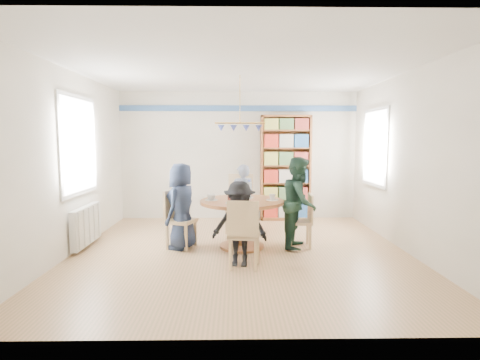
{
  "coord_description": "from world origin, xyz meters",
  "views": [
    {
      "loc": [
        -0.09,
        -5.5,
        1.67
      ],
      "look_at": [
        0.0,
        0.4,
        1.05
      ],
      "focal_mm": 28.0,
      "sensor_mm": 36.0,
      "label": 1
    }
  ],
  "objects_px": {
    "radiator": "(86,225)",
    "chair_right": "(304,218)",
    "person_left": "(182,206)",
    "person_right": "(299,202)",
    "chair_far": "(240,200)",
    "person_near": "(239,224)",
    "bookshelf": "(285,169)",
    "chair_near": "(244,231)",
    "dining_table": "(242,212)",
    "person_far": "(242,199)",
    "chair_left": "(177,216)"
  },
  "relations": [
    {
      "from": "chair_far",
      "to": "chair_near",
      "type": "bearing_deg",
      "value": -89.41
    },
    {
      "from": "person_right",
      "to": "person_far",
      "type": "distance_m",
      "value": 1.29
    },
    {
      "from": "radiator",
      "to": "dining_table",
      "type": "relative_size",
      "value": 0.77
    },
    {
      "from": "person_right",
      "to": "person_far",
      "type": "xyz_separation_m",
      "value": [
        -0.87,
        0.94,
        -0.09
      ]
    },
    {
      "from": "dining_table",
      "to": "chair_near",
      "type": "distance_m",
      "value": 1.0
    },
    {
      "from": "dining_table",
      "to": "chair_near",
      "type": "bearing_deg",
      "value": -89.75
    },
    {
      "from": "radiator",
      "to": "chair_far",
      "type": "distance_m",
      "value": 2.65
    },
    {
      "from": "bookshelf",
      "to": "chair_far",
      "type": "bearing_deg",
      "value": -134.07
    },
    {
      "from": "radiator",
      "to": "person_far",
      "type": "bearing_deg",
      "value": 19.85
    },
    {
      "from": "chair_far",
      "to": "person_far",
      "type": "bearing_deg",
      "value": -71.06
    },
    {
      "from": "chair_left",
      "to": "chair_near",
      "type": "relative_size",
      "value": 0.99
    },
    {
      "from": "chair_near",
      "to": "person_left",
      "type": "distance_m",
      "value": 1.36
    },
    {
      "from": "radiator",
      "to": "bookshelf",
      "type": "relative_size",
      "value": 0.46
    },
    {
      "from": "person_far",
      "to": "chair_right",
      "type": "bearing_deg",
      "value": 126.09
    },
    {
      "from": "person_right",
      "to": "bookshelf",
      "type": "bearing_deg",
      "value": 16.01
    },
    {
      "from": "chair_right",
      "to": "person_left",
      "type": "xyz_separation_m",
      "value": [
        -1.92,
        -0.07,
        0.2
      ]
    },
    {
      "from": "person_far",
      "to": "bookshelf",
      "type": "relative_size",
      "value": 0.57
    },
    {
      "from": "chair_right",
      "to": "chair_near",
      "type": "relative_size",
      "value": 0.91
    },
    {
      "from": "radiator",
      "to": "chair_right",
      "type": "height_order",
      "value": "chair_right"
    },
    {
      "from": "dining_table",
      "to": "chair_far",
      "type": "distance_m",
      "value": 1.08
    },
    {
      "from": "chair_left",
      "to": "bookshelf",
      "type": "bearing_deg",
      "value": 46.48
    },
    {
      "from": "chair_left",
      "to": "person_left",
      "type": "xyz_separation_m",
      "value": [
        0.08,
        -0.04,
        0.17
      ]
    },
    {
      "from": "chair_right",
      "to": "chair_far",
      "type": "bearing_deg",
      "value": 133.61
    },
    {
      "from": "chair_far",
      "to": "bookshelf",
      "type": "xyz_separation_m",
      "value": [
        0.98,
        1.01,
        0.5
      ]
    },
    {
      "from": "person_far",
      "to": "person_near",
      "type": "bearing_deg",
      "value": 77.28
    },
    {
      "from": "chair_far",
      "to": "person_near",
      "type": "height_order",
      "value": "person_near"
    },
    {
      "from": "dining_table",
      "to": "chair_right",
      "type": "xyz_separation_m",
      "value": [
        0.98,
        0.03,
        -0.1
      ]
    },
    {
      "from": "chair_far",
      "to": "person_left",
      "type": "bearing_deg",
      "value": -129.45
    },
    {
      "from": "radiator",
      "to": "person_near",
      "type": "xyz_separation_m",
      "value": [
        2.39,
        -0.92,
        0.22
      ]
    },
    {
      "from": "radiator",
      "to": "chair_right",
      "type": "distance_m",
      "value": 3.43
    },
    {
      "from": "radiator",
      "to": "chair_far",
      "type": "bearing_deg",
      "value": 23.02
    },
    {
      "from": "chair_left",
      "to": "person_right",
      "type": "bearing_deg",
      "value": -0.27
    },
    {
      "from": "chair_right",
      "to": "chair_far",
      "type": "distance_m",
      "value": 1.45
    },
    {
      "from": "dining_table",
      "to": "chair_left",
      "type": "xyz_separation_m",
      "value": [
        -1.02,
        0.01,
        -0.06
      ]
    },
    {
      "from": "chair_left",
      "to": "person_far",
      "type": "xyz_separation_m",
      "value": [
        1.05,
        0.93,
        0.13
      ]
    },
    {
      "from": "dining_table",
      "to": "person_left",
      "type": "bearing_deg",
      "value": -177.85
    },
    {
      "from": "dining_table",
      "to": "person_near",
      "type": "height_order",
      "value": "person_near"
    },
    {
      "from": "radiator",
      "to": "person_left",
      "type": "bearing_deg",
      "value": -3.18
    },
    {
      "from": "person_near",
      "to": "chair_far",
      "type": "bearing_deg",
      "value": 100.52
    },
    {
      "from": "person_right",
      "to": "chair_left",
      "type": "bearing_deg",
      "value": 107.39
    },
    {
      "from": "dining_table",
      "to": "person_right",
      "type": "xyz_separation_m",
      "value": [
        0.9,
        -0.0,
        0.16
      ]
    },
    {
      "from": "chair_far",
      "to": "bookshelf",
      "type": "bearing_deg",
      "value": 45.93
    },
    {
      "from": "chair_left",
      "to": "chair_right",
      "type": "bearing_deg",
      "value": 0.71
    },
    {
      "from": "chair_left",
      "to": "person_right",
      "type": "xyz_separation_m",
      "value": [
        1.92,
        -0.01,
        0.21
      ]
    },
    {
      "from": "chair_far",
      "to": "person_far",
      "type": "distance_m",
      "value": 0.15
    },
    {
      "from": "dining_table",
      "to": "person_far",
      "type": "height_order",
      "value": "person_far"
    },
    {
      "from": "bookshelf",
      "to": "dining_table",
      "type": "bearing_deg",
      "value": -114.69
    },
    {
      "from": "chair_near",
      "to": "person_left",
      "type": "height_order",
      "value": "person_left"
    },
    {
      "from": "person_left",
      "to": "person_right",
      "type": "relative_size",
      "value": 0.93
    },
    {
      "from": "radiator",
      "to": "person_left",
      "type": "distance_m",
      "value": 1.54
    }
  ]
}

